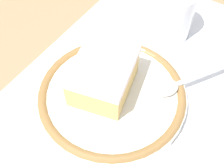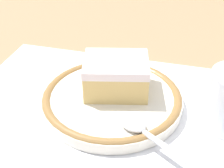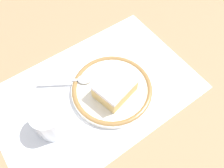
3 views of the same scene
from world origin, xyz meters
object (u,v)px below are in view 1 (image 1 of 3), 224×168
plate (112,95)px  cup (169,16)px  cake_slice (103,75)px  spoon (179,83)px

plate → cup: cup is taller
cup → cake_slice: bearing=-5.5°
cake_slice → cup: bearing=174.5°
cake_slice → cup: cup is taller
spoon → cup: cup is taller
cake_slice → plate: bearing=82.5°
cake_slice → cup: (-0.17, 0.02, -0.01)m
spoon → cup: 0.13m
cake_slice → cup: 0.17m
plate → cake_slice: size_ratio=1.93×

